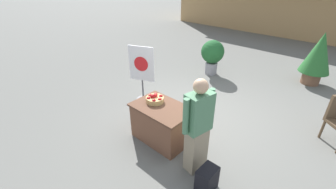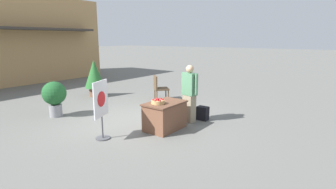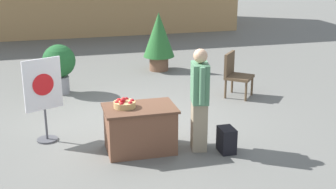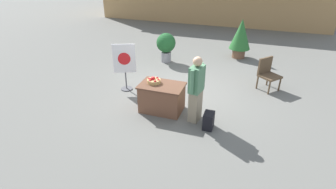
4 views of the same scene
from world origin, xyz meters
name	(u,v)px [view 2 (image 2 of 4)]	position (x,y,z in m)	size (l,w,h in m)	color
ground_plane	(139,120)	(0.00, 0.00, 0.00)	(120.00, 120.00, 0.00)	slate
display_table	(165,116)	(-0.19, -1.16, 0.39)	(1.17, 0.77, 0.77)	brown
apple_basket	(158,101)	(-0.43, -1.12, 0.83)	(0.35, 0.35, 0.16)	tan
person_visitor	(189,93)	(0.77, -1.35, 0.88)	(0.33, 0.60, 1.71)	gray
backpack	(203,113)	(1.17, -1.59, 0.21)	(0.24, 0.34, 0.42)	black
poster_board	(101,107)	(-1.69, -0.35, 0.83)	(0.63, 0.36, 1.47)	#4C4C51
patio_chair	(159,87)	(2.45, 1.16, 0.55)	(0.78, 0.78, 0.99)	brown
potted_plant_near_right	(94,76)	(1.35, 3.81, 0.90)	(0.84, 0.84, 1.57)	brown
potted_plant_far_left	(54,95)	(-1.33, 2.39, 0.69)	(0.75, 0.75, 1.14)	gray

